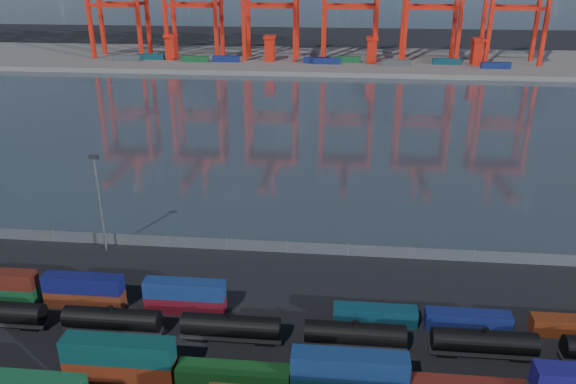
{
  "coord_description": "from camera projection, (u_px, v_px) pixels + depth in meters",
  "views": [
    {
      "loc": [
        8.24,
        -53.01,
        44.95
      ],
      "look_at": [
        0.0,
        30.0,
        10.0
      ],
      "focal_mm": 35.0,
      "sensor_mm": 36.0,
      "label": 1
    }
  ],
  "objects": [
    {
      "name": "tanker_string",
      "position": [
        292.0,
        331.0,
        69.83
      ],
      "size": [
        90.39,
        2.77,
        3.96
      ],
      "color": "black",
      "rests_on": "ground"
    },
    {
      "name": "container_row_mid",
      "position": [
        396.0,
        383.0,
        61.06
      ],
      "size": [
        141.34,
        2.6,
        5.53
      ],
      "color": "#45474B",
      "rests_on": "ground"
    },
    {
      "name": "ground",
      "position": [
        263.0,
        366.0,
        66.77
      ],
      "size": [
        700.0,
        700.0,
        0.0
      ],
      "primitive_type": "plane",
      "color": "black",
      "rests_on": "ground"
    },
    {
      "name": "container_row_north",
      "position": [
        150.0,
        299.0,
        76.89
      ],
      "size": [
        139.72,
        2.24,
        4.78
      ],
      "color": "#0F134C",
      "rests_on": "ground"
    },
    {
      "name": "straddle_carriers",
      "position": [
        320.0,
        48.0,
        247.54
      ],
      "size": [
        140.0,
        7.0,
        11.1
      ],
      "color": "red",
      "rests_on": "far_quay"
    },
    {
      "name": "harbor_water",
      "position": [
        313.0,
        125.0,
        163.14
      ],
      "size": [
        700.0,
        700.0,
        0.0
      ],
      "primitive_type": "plane",
      "color": "#29333B",
      "rests_on": "ground"
    },
    {
      "name": "far_quay",
      "position": [
        326.0,
        60.0,
        259.12
      ],
      "size": [
        700.0,
        70.0,
        2.0
      ],
      "primitive_type": "cube",
      "color": "#514F4C",
      "rests_on": "ground"
    },
    {
      "name": "quay_containers",
      "position": [
        300.0,
        60.0,
        245.89
      ],
      "size": [
        172.58,
        10.99,
        2.6
      ],
      "color": "navy",
      "rests_on": "far_quay"
    },
    {
      "name": "waterfront_fence",
      "position": [
        287.0,
        247.0,
        92.08
      ],
      "size": [
        160.12,
        0.12,
        2.2
      ],
      "color": "#595B5E",
      "rests_on": "ground"
    },
    {
      "name": "yard_light_mast",
      "position": [
        99.0,
        198.0,
        89.77
      ],
      "size": [
        1.6,
        0.4,
        16.6
      ],
      "color": "slate",
      "rests_on": "ground"
    }
  ]
}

